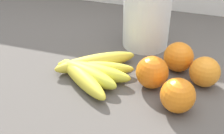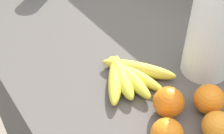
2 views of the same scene
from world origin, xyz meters
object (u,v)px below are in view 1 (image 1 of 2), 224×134
(orange_far_right, at_px, (178,95))
(banana_bunch, at_px, (91,70))
(orange_back_right, at_px, (152,72))
(orange_back_left, at_px, (178,57))
(orange_front, at_px, (205,72))

(orange_far_right, bearing_deg, banana_bunch, 165.68)
(orange_far_right, xyz_separation_m, orange_back_right, (-0.06, 0.06, 0.00))
(orange_far_right, bearing_deg, orange_back_right, 135.48)
(orange_back_right, distance_m, orange_back_left, 0.09)
(banana_bunch, xyz_separation_m, orange_back_left, (0.18, 0.09, 0.02))
(banana_bunch, relative_size, orange_back_left, 3.05)
(banana_bunch, bearing_deg, orange_front, 11.59)
(banana_bunch, relative_size, orange_back_right, 3.01)
(orange_far_right, height_order, orange_front, orange_far_right)
(orange_front, relative_size, orange_back_left, 0.95)
(orange_back_right, height_order, orange_front, orange_back_right)
(orange_far_right, distance_m, orange_back_left, 0.14)
(orange_back_left, bearing_deg, orange_back_right, -119.83)
(orange_front, bearing_deg, banana_bunch, -168.41)
(orange_far_right, height_order, orange_back_left, orange_back_left)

